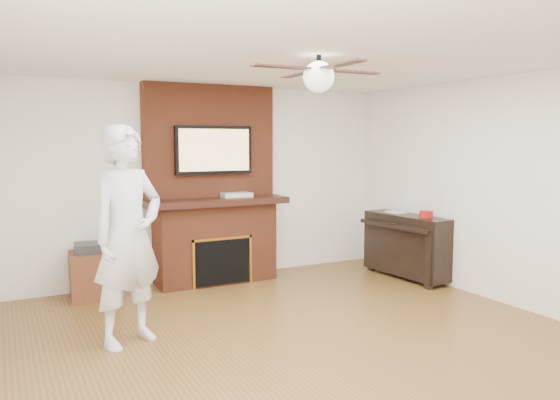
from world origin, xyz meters
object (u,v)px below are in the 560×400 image
fireplace (213,204)px  piano (407,244)px  person (128,236)px  side_table (95,272)px

fireplace → piano: bearing=-24.0°
fireplace → piano: (2.30, -1.02, -0.55)m
person → side_table: person is taller
side_table → piano: (3.77, -0.95, 0.16)m
side_table → piano: piano is taller
piano → side_table: bearing=161.5°
fireplace → person: (-1.44, -1.73, -0.03)m
person → side_table: (-0.04, 1.66, -0.67)m
person → piano: size_ratio=1.48×
person → piano: (3.73, 0.71, -0.52)m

